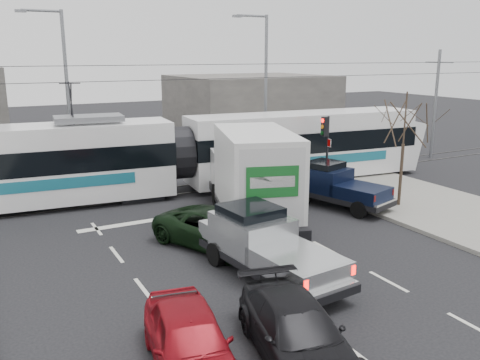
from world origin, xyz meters
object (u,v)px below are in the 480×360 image
bare_tree (405,123)px  street_lamp_near (263,81)px  traffic_signal (326,137)px  street_lamp_far (63,84)px  silver_pickup (264,244)px  navy_pickup (335,185)px  box_truck (253,177)px  dark_car (297,332)px  tram (178,154)px  green_car (217,229)px  red_car (190,341)px

bare_tree → street_lamp_near: bearing=91.4°
traffic_signal → street_lamp_far: 14.47m
silver_pickup → street_lamp_far: bearing=93.9°
bare_tree → navy_pickup: bearing=145.2°
street_lamp_near → traffic_signal: bearing=-96.4°
box_truck → street_lamp_far: bearing=130.8°
dark_car → traffic_signal: bearing=63.2°
street_lamp_far → tram: bearing=-57.5°
street_lamp_near → silver_pickup: bearing=-120.5°
dark_car → silver_pickup: bearing=81.4°
bare_tree → silver_pickup: size_ratio=0.87×
navy_pickup → green_car: (-6.91, -2.07, -0.30)m
tram → dark_car: tram is taller
traffic_signal → navy_pickup: traffic_signal is taller
green_car → dark_car: size_ratio=1.06×
street_lamp_far → dark_car: street_lamp_far is taller
street_lamp_near → silver_pickup: street_lamp_near is taller
bare_tree → green_car: bare_tree is taller
navy_pickup → street_lamp_far: bearing=111.8°
bare_tree → red_car: 14.91m
tram → silver_pickup: bearing=-91.4°
street_lamp_far → box_truck: street_lamp_far is taller
tram → green_car: tram is taller
tram → navy_pickup: bearing=-39.9°
green_car → dark_car: 7.19m
bare_tree → dark_car: bare_tree is taller
green_car → box_truck: bearing=13.5°
traffic_signal → green_car: 9.48m
street_lamp_near → navy_pickup: bearing=-101.6°
green_car → traffic_signal: bearing=5.2°
silver_pickup → box_truck: bearing=58.5°
traffic_signal → green_car: traffic_signal is taller
street_lamp_far → red_car: street_lamp_far is taller
street_lamp_near → dark_car: 22.10m
bare_tree → box_truck: bearing=167.6°
green_car → dark_car: (-1.39, -7.06, -0.01)m
navy_pickup → dark_car: 12.35m
navy_pickup → red_car: size_ratio=1.19×
street_lamp_near → green_car: size_ratio=1.87×
red_car → dark_car: (2.28, -0.73, -0.04)m
tram → street_lamp_near: bearing=36.3°
navy_pickup → box_truck: bearing=165.1°
silver_pickup → navy_pickup: bearing=30.5°
street_lamp_near → street_lamp_far: (-11.50, 2.00, 0.00)m
street_lamp_far → red_car: (-1.12, -20.30, -4.41)m
tram → silver_pickup: 10.44m
street_lamp_near → dark_car: (-10.34, -19.02, -4.45)m
street_lamp_far → green_car: bearing=-79.7°
silver_pickup → red_car: size_ratio=1.40×
street_lamp_far → green_car: 14.87m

